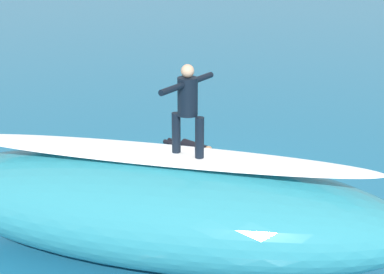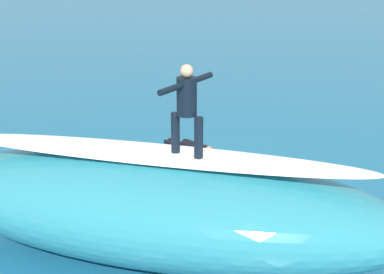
% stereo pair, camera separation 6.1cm
% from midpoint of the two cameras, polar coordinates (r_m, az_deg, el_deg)
% --- Properties ---
extents(ground_plane, '(120.00, 120.00, 0.00)m').
position_cam_midpoint_polar(ground_plane, '(12.43, 1.89, -5.52)').
color(ground_plane, '#196084').
extents(wave_crest, '(8.72, 2.98, 1.87)m').
position_cam_midpoint_polar(wave_crest, '(9.61, -3.70, -7.23)').
color(wave_crest, teal).
rests_on(wave_crest, ground_plane).
extents(wave_foam_lip, '(7.38, 1.13, 0.08)m').
position_cam_midpoint_polar(wave_foam_lip, '(9.21, -3.83, -1.80)').
color(wave_foam_lip, white).
rests_on(wave_foam_lip, wave_crest).
extents(surfboard_riding, '(1.86, 0.99, 0.08)m').
position_cam_midpoint_polar(surfboard_riding, '(9.07, -0.63, -2.10)').
color(surfboard_riding, silver).
rests_on(surfboard_riding, wave_crest).
extents(surfer_riding, '(0.58, 1.40, 1.52)m').
position_cam_midpoint_polar(surfer_riding, '(8.77, -0.66, 3.53)').
color(surfer_riding, black).
rests_on(surfer_riding, surfboard_riding).
extents(surfboard_paddling, '(2.20, 1.53, 0.08)m').
position_cam_midpoint_polar(surfboard_paddling, '(14.39, 0.16, -1.75)').
color(surfboard_paddling, '#E0563D').
rests_on(surfboard_paddling, ground_plane).
extents(surfer_paddling, '(1.52, 0.95, 0.29)m').
position_cam_midpoint_polar(surfer_paddling, '(14.41, -0.20, -1.00)').
color(surfer_paddling, black).
rests_on(surfer_paddling, surfboard_paddling).
extents(foam_patch_near, '(0.87, 0.93, 0.11)m').
position_cam_midpoint_polar(foam_patch_near, '(13.99, -6.84, -2.46)').
color(foam_patch_near, white).
rests_on(foam_patch_near, ground_plane).
extents(foam_patch_far, '(1.07, 0.86, 0.09)m').
position_cam_midpoint_polar(foam_patch_far, '(9.81, 7.04, -12.70)').
color(foam_patch_far, white).
rests_on(foam_patch_far, ground_plane).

